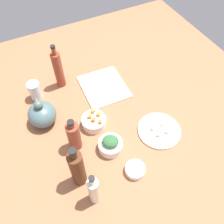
{
  "coord_description": "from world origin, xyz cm",
  "views": [
    {
      "loc": [
        -67.26,
        33.46,
        108.58
      ],
      "look_at": [
        0.0,
        0.0,
        8.0
      ],
      "focal_mm": 37.65,
      "sensor_mm": 36.0,
      "label": 1
    }
  ],
  "objects": [
    {
      "name": "bowl_greens",
      "position": [
        -16.71,
        9.14,
        5.63
      ],
      "size": [
        12.07,
        12.07,
        5.26
      ],
      "primitive_type": "cylinder",
      "color": "white",
      "rests_on": "tabletop"
    },
    {
      "name": "tofu_cube_3",
      "position": [
        -21.8,
        -20.98,
        5.3
      ],
      "size": [
        3.0,
        3.0,
        2.2
      ],
      "primitive_type": "cube",
      "rotation": [
        0.0,
        0.0,
        1.05
      ],
      "color": "white",
      "rests_on": "plate_tofu"
    },
    {
      "name": "drinking_glass_0",
      "position": [
        32.6,
        32.8,
        8.68
      ],
      "size": [
        7.1,
        7.1,
        11.35
      ],
      "primitive_type": "cylinder",
      "color": "white",
      "rests_on": "tabletop"
    },
    {
      "name": "carrot_cube_0",
      "position": [
        1.82,
        12.24,
        9.2
      ],
      "size": [
        2.46,
        2.46,
        1.8
      ],
      "primitive_type": "cube",
      "rotation": [
        0.0,
        0.0,
        2.61
      ],
      "color": "orange",
      "rests_on": "bowl_carrots"
    },
    {
      "name": "chopped_greens_mound",
      "position": [
        -16.71,
        9.14,
        10.04
      ],
      "size": [
        10.31,
        10.6,
        3.56
      ],
      "primitive_type": "ellipsoid",
      "rotation": [
        0.0,
        0.0,
        1.0
      ],
      "color": "#306336",
      "rests_on": "bowl_greens"
    },
    {
      "name": "bowl_small_side",
      "position": [
        -32.73,
        4.25,
        4.64
      ],
      "size": [
        9.49,
        9.49,
        3.27
      ],
      "primitive_type": "cylinder",
      "color": "white",
      "rests_on": "tabletop"
    },
    {
      "name": "bottle_3",
      "position": [
        36.32,
        16.5,
        15.28
      ],
      "size": [
        5.32,
        5.32,
        28.71
      ],
      "color": "brown",
      "rests_on": "tabletop"
    },
    {
      "name": "carrot_cube_4",
      "position": [
        -1.08,
        11.36,
        9.2
      ],
      "size": [
        2.54,
        2.54,
        1.8
      ],
      "primitive_type": "cube",
      "rotation": [
        0.0,
        0.0,
        0.86
      ],
      "color": "orange",
      "rests_on": "bowl_carrots"
    },
    {
      "name": "tofu_cube_0",
      "position": [
        -17.36,
        -15.71,
        5.3
      ],
      "size": [
        2.47,
        2.47,
        2.2
      ],
      "primitive_type": "cube",
      "rotation": [
        0.0,
        0.0,
        3.01
      ],
      "color": "white",
      "rests_on": "plate_tofu"
    },
    {
      "name": "bowl_carrots",
      "position": [
        0.23,
        10.71,
        5.65
      ],
      "size": [
        12.85,
        12.85,
        5.3
      ],
      "primitive_type": "cylinder",
      "color": "white",
      "rests_on": "tabletop"
    },
    {
      "name": "cutting_board",
      "position": [
        22.4,
        -5.54,
        3.5
      ],
      "size": [
        29.29,
        26.49,
        1.0
      ],
      "primitive_type": "cube",
      "rotation": [
        0.0,
        0.0,
        -0.04
      ],
      "color": "silver",
      "rests_on": "tabletop"
    },
    {
      "name": "tofu_cube_2",
      "position": [
        -21.57,
        -16.32,
        5.3
      ],
      "size": [
        3.09,
        3.09,
        2.2
      ],
      "primitive_type": "cube",
      "rotation": [
        0.0,
        0.0,
        2.25
      ],
      "color": "#F1F6C9",
      "rests_on": "plate_tofu"
    },
    {
      "name": "tofu_cube_1",
      "position": [
        -17.31,
        -21.85,
        5.3
      ],
      "size": [
        2.31,
        2.31,
        2.2
      ],
      "primitive_type": "cube",
      "rotation": [
        0.0,
        0.0,
        3.09
      ],
      "color": "white",
      "rests_on": "plate_tofu"
    },
    {
      "name": "plate_tofu",
      "position": [
        -19.02,
        -18.28,
        3.6
      ],
      "size": [
        22.52,
        22.52,
        1.2
      ],
      "primitive_type": "cylinder",
      "color": "white",
      "rests_on": "tabletop"
    },
    {
      "name": "carrot_cube_1",
      "position": [
        -3.66,
        8.74,
        9.2
      ],
      "size": [
        2.39,
        2.39,
        1.8
      ],
      "primitive_type": "cube",
      "rotation": [
        0.0,
        0.0,
        1.14
      ],
      "color": "orange",
      "rests_on": "bowl_carrots"
    },
    {
      "name": "tabletop",
      "position": [
        0.0,
        0.0,
        1.5
      ],
      "size": [
        190.0,
        190.0,
        3.0
      ],
      "primitive_type": "cube",
      "color": "#9B6140",
      "rests_on": "ground"
    },
    {
      "name": "carrot_cube_2",
      "position": [
        4.13,
        9.27,
        9.2
      ],
      "size": [
        2.5,
        2.5,
        1.8
      ],
      "primitive_type": "cube",
      "rotation": [
        0.0,
        0.0,
        2.17
      ],
      "color": "orange",
      "rests_on": "bowl_carrots"
    },
    {
      "name": "bottle_0",
      "position": [
        -35.72,
        26.08,
        12.86
      ],
      "size": [
        4.88,
        4.88,
        23.48
      ],
      "color": "silver",
      "rests_on": "tabletop"
    },
    {
      "name": "teapot",
      "position": [
        14.36,
        33.98,
        9.34
      ],
      "size": [
        17.42,
        14.7,
        16.2
      ],
      "color": "#4A6568",
      "rests_on": "tabletop"
    },
    {
      "name": "dumpling_0",
      "position": [
        22.97,
        -12.07,
        5.05
      ],
      "size": [
        5.02,
        5.21,
        2.09
      ],
      "primitive_type": "pyramid",
      "rotation": [
        0.0,
        0.0,
        1.24
      ],
      "color": "beige",
      "rests_on": "cutting_board"
    },
    {
      "name": "bottle_1",
      "position": [
        -25.0,
        28.73,
        15.35
      ],
      "size": [
        6.25,
        6.25,
        28.65
      ],
      "color": "#512915",
      "rests_on": "tabletop"
    },
    {
      "name": "dumpling_1",
      "position": [
        31.83,
        -6.96,
        5.07
      ],
      "size": [
        4.04,
        4.61,
        2.14
      ],
      "primitive_type": "pyramid",
      "rotation": [
        0.0,
        0.0,
        1.49
      ],
      "color": "beige",
      "rests_on": "cutting_board"
    },
    {
      "name": "dumpling_2",
      "position": [
        18.23,
        -5.62,
        5.12
      ],
      "size": [
        5.01,
        4.87,
        2.24
      ],
      "primitive_type": "pyramid",
      "rotation": [
        0.0,
        0.0,
        6.0
      ],
      "color": "beige",
      "rests_on": "cutting_board"
    },
    {
      "name": "carrot_cube_3",
      "position": [
        0.99,
        7.51,
        9.2
      ],
      "size": [
        2.54,
        2.54,
        1.8
      ],
      "primitive_type": "cube",
      "rotation": [
        0.0,
        0.0,
        2.38
      ],
      "color": "orange",
      "rests_on": "bowl_carrots"
    },
    {
      "name": "bottle_2",
      "position": [
        -7.51,
        24.04,
        12.21
      ],
      "size": [
        6.32,
        6.32,
        21.23
      ],
      "color": "brown",
      "rests_on": "tabletop"
    }
  ]
}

